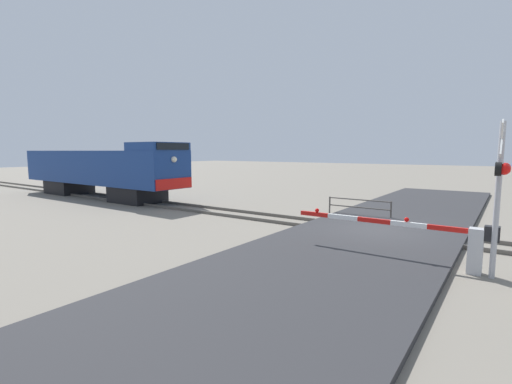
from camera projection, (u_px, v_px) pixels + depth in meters
ground_plane at (378, 233)px, 14.72m from camera, size 160.00×160.00×0.00m
rail_track_left at (373, 235)px, 14.13m from camera, size 0.08×80.00×0.15m
rail_track_right at (383, 228)px, 15.30m from camera, size 0.08×80.00×0.15m
road_surface at (378, 231)px, 14.71m from camera, size 36.00×6.19×0.17m
locomotive at (101, 169)px, 25.83m from camera, size 2.91×15.93×3.86m
crossing_signal at (500, 181)px, 9.23m from camera, size 1.18×0.33×4.12m
crossing_gate at (446, 239)px, 10.20m from camera, size 0.36×5.87×1.37m
guard_railing at (359, 205)px, 18.12m from camera, size 0.08×3.22×0.95m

